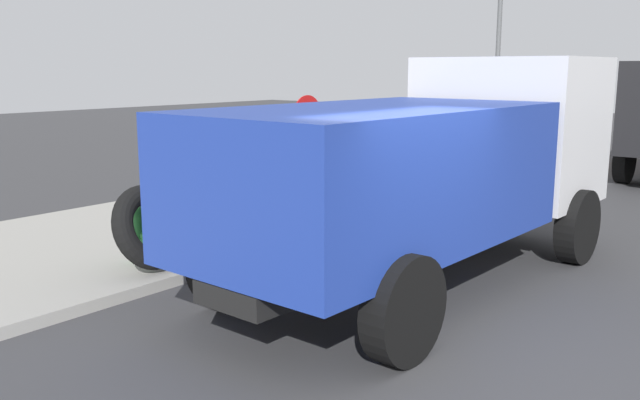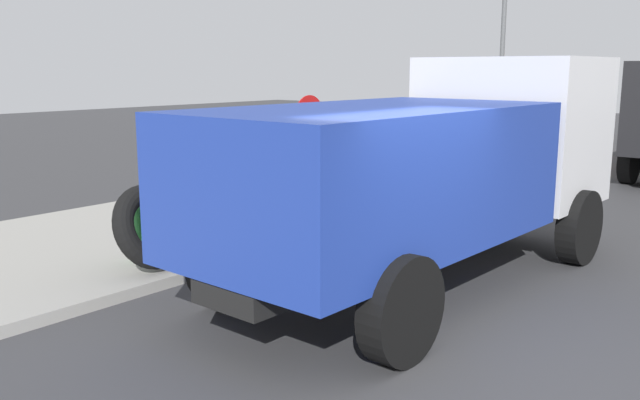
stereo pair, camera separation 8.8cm
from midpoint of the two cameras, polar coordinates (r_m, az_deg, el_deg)
name	(u,v)px [view 1 (the left image)]	position (r m, az deg, el deg)	size (l,w,h in m)	color
ground_plane	(466,356)	(7.14, 11.78, -12.68)	(80.00, 80.00, 0.00)	#38383A
sidewalk_curb	(95,245)	(11.43, -18.55, -3.57)	(36.00, 5.00, 0.15)	#99968E
fire_hydrant	(138,232)	(9.86, -15.24, -2.59)	(0.24, 0.53, 0.82)	#2D8438
loose_tire	(150,227)	(9.39, -14.33, -2.22)	(1.17, 1.17, 0.28)	black
stop_sign	(307,135)	(11.86, -1.34, 5.50)	(0.76, 0.08, 2.23)	gray
dump_truck_blue	(431,162)	(9.14, 9.03, 3.15)	(7.06, 2.94, 3.00)	#1E3899
street_light_pole	(497,69)	(18.50, 14.50, 10.62)	(0.12, 0.12, 5.36)	#595B5E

